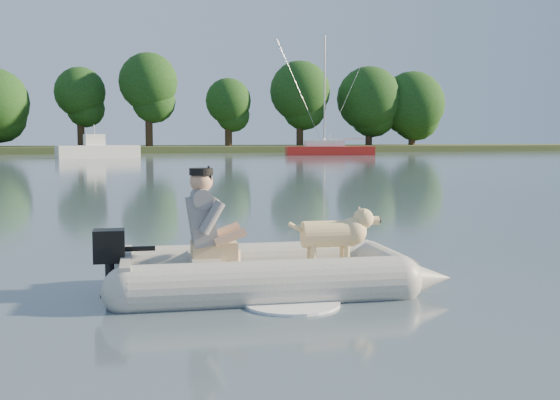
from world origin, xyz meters
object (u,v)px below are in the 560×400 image
object	(u,v)px
dinghy	(270,234)
dog	(328,239)
man	(204,218)
sailboat	(329,150)
motorboat	(97,142)

from	to	relation	value
dinghy	dog	size ratio (longest dim) A/B	4.87
man	sailboat	size ratio (longest dim) A/B	0.11
dinghy	sailboat	bearing A→B (deg)	73.97
man	sailboat	world-z (taller)	sailboat
dinghy	motorboat	size ratio (longest dim) A/B	0.76
motorboat	man	bearing A→B (deg)	-99.60
man	dog	distance (m)	1.34
man	sailboat	distance (m)	50.56
dog	motorboat	size ratio (longest dim) A/B	0.16
dog	motorboat	distance (m)	44.50
man	motorboat	world-z (taller)	motorboat
man	dog	xyz separation A→B (m)	(1.31, -0.10, -0.25)
motorboat	sailboat	bearing A→B (deg)	-1.12
sailboat	motorboat	bearing A→B (deg)	-160.85
dinghy	man	bearing A→B (deg)	175.76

